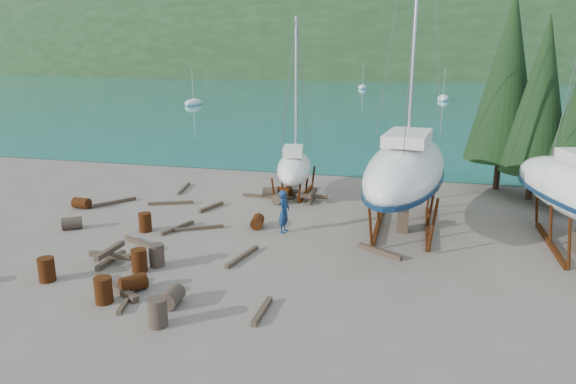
# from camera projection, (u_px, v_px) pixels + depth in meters

# --- Properties ---
(ground) EXTENTS (600.00, 600.00, 0.00)m
(ground) POSITION_uv_depth(u_px,v_px,m) (251.00, 256.00, 20.76)
(ground) COLOR #6A5F53
(ground) RESTS_ON ground
(bay_water) EXTENTS (700.00, 700.00, 0.00)m
(bay_water) POSITION_uv_depth(u_px,v_px,m) (414.00, 69.00, 315.49)
(bay_water) COLOR #1A6883
(bay_water) RESTS_ON ground
(far_hill) EXTENTS (800.00, 360.00, 110.00)m
(far_hill) POSITION_uv_depth(u_px,v_px,m) (414.00, 69.00, 320.17)
(far_hill) COLOR #1C3319
(far_hill) RESTS_ON ground
(far_house_left) EXTENTS (6.60, 5.60, 5.60)m
(far_house_left) POSITION_uv_depth(u_px,v_px,m) (259.00, 68.00, 212.30)
(far_house_left) COLOR beige
(far_house_left) RESTS_ON ground
(far_house_center) EXTENTS (6.60, 5.60, 5.60)m
(far_house_center) POSITION_uv_depth(u_px,v_px,m) (355.00, 69.00, 202.62)
(far_house_center) COLOR beige
(far_house_center) RESTS_ON ground
(far_house_right) EXTENTS (6.60, 5.60, 5.60)m
(far_house_right) POSITION_uv_depth(u_px,v_px,m) (490.00, 70.00, 190.53)
(far_house_right) COLOR beige
(far_house_right) RESTS_ON ground
(cypress_near_right) EXTENTS (3.60, 3.60, 10.00)m
(cypress_near_right) POSITION_uv_depth(u_px,v_px,m) (541.00, 95.00, 27.48)
(cypress_near_right) COLOR black
(cypress_near_right) RESTS_ON ground
(cypress_back_left) EXTENTS (4.14, 4.14, 11.50)m
(cypress_back_left) POSITION_uv_depth(u_px,v_px,m) (507.00, 77.00, 29.49)
(cypress_back_left) COLOR black
(cypress_back_left) RESTS_ON ground
(moored_boat_left) EXTENTS (2.00, 5.00, 6.05)m
(moored_boat_left) POSITION_uv_depth(u_px,v_px,m) (193.00, 103.00, 84.06)
(moored_boat_left) COLOR white
(moored_boat_left) RESTS_ON ground
(moored_boat_mid) EXTENTS (2.00, 5.00, 6.05)m
(moored_boat_mid) POSITION_uv_depth(u_px,v_px,m) (443.00, 98.00, 93.10)
(moored_boat_mid) COLOR white
(moored_boat_mid) RESTS_ON ground
(moored_boat_far) EXTENTS (2.00, 5.00, 6.05)m
(moored_boat_far) POSITION_uv_depth(u_px,v_px,m) (363.00, 87.00, 125.52)
(moored_boat_far) COLOR white
(moored_boat_far) RESTS_ON ground
(large_sailboat_near) EXTENTS (4.49, 11.46, 17.59)m
(large_sailboat_near) POSITION_uv_depth(u_px,v_px,m) (406.00, 168.00, 23.55)
(large_sailboat_near) COLOR white
(large_sailboat_near) RESTS_ON ground
(small_sailboat_shore) EXTENTS (3.06, 6.44, 9.91)m
(small_sailboat_shore) POSITION_uv_depth(u_px,v_px,m) (294.00, 167.00, 29.54)
(small_sailboat_shore) COLOR white
(small_sailboat_shore) RESTS_ON ground
(worker) EXTENTS (0.54, 0.76, 1.96)m
(worker) POSITION_uv_depth(u_px,v_px,m) (284.00, 212.00, 23.34)
(worker) COLOR navy
(worker) RESTS_ON ground
(drum_1) EXTENTS (0.63, 0.91, 0.58)m
(drum_1) POSITION_uv_depth(u_px,v_px,m) (172.00, 297.00, 16.59)
(drum_1) COLOR #2D2823
(drum_1) RESTS_ON ground
(drum_2) EXTENTS (0.91, 0.63, 0.58)m
(drum_2) POSITION_uv_depth(u_px,v_px,m) (82.00, 203.00, 27.17)
(drum_2) COLOR #542A0E
(drum_2) RESTS_ON ground
(drum_4) EXTENTS (1.01, 0.82, 0.58)m
(drum_4) POSITION_uv_depth(u_px,v_px,m) (284.00, 192.00, 29.33)
(drum_4) COLOR #542A0E
(drum_4) RESTS_ON ground
(drum_5) EXTENTS (0.58, 0.58, 0.88)m
(drum_5) POSITION_uv_depth(u_px,v_px,m) (157.00, 255.00, 19.67)
(drum_5) COLOR #2D2823
(drum_5) RESTS_ON ground
(drum_6) EXTENTS (0.73, 0.97, 0.58)m
(drum_6) POSITION_uv_depth(u_px,v_px,m) (257.00, 222.00, 24.13)
(drum_6) COLOR #542A0E
(drum_6) RESTS_ON ground
(drum_8) EXTENTS (0.58, 0.58, 0.88)m
(drum_8) POSITION_uv_depth(u_px,v_px,m) (145.00, 222.00, 23.58)
(drum_8) COLOR #542A0E
(drum_8) RESTS_ON ground
(drum_9) EXTENTS (1.01, 0.80, 0.58)m
(drum_9) POSITION_uv_depth(u_px,v_px,m) (270.00, 192.00, 29.35)
(drum_9) COLOR #2D2823
(drum_9) RESTS_ON ground
(drum_10) EXTENTS (0.58, 0.58, 0.88)m
(drum_10) POSITION_uv_depth(u_px,v_px,m) (103.00, 290.00, 16.74)
(drum_10) COLOR #542A0E
(drum_10) RESTS_ON ground
(drum_11) EXTENTS (0.79, 1.00, 0.58)m
(drum_11) POSITION_uv_depth(u_px,v_px,m) (280.00, 198.00, 28.15)
(drum_11) COLOR #2D2823
(drum_11) RESTS_ON ground
(drum_12) EXTENTS (1.00, 1.05, 0.58)m
(drum_12) POSITION_uv_depth(u_px,v_px,m) (133.00, 283.00, 17.60)
(drum_12) COLOR #542A0E
(drum_12) RESTS_ON ground
(drum_13) EXTENTS (0.58, 0.58, 0.88)m
(drum_13) POSITION_uv_depth(u_px,v_px,m) (47.00, 269.00, 18.36)
(drum_13) COLOR #542A0E
(drum_13) RESTS_ON ground
(drum_14) EXTENTS (0.58, 0.58, 0.88)m
(drum_14) POSITION_uv_depth(u_px,v_px,m) (139.00, 260.00, 19.16)
(drum_14) COLOR #542A0E
(drum_14) RESTS_ON ground
(drum_15) EXTENTS (1.05, 0.98, 0.58)m
(drum_15) POSITION_uv_depth(u_px,v_px,m) (72.00, 223.00, 23.91)
(drum_15) COLOR #2D2823
(drum_15) RESTS_ON ground
(drum_17) EXTENTS (0.58, 0.58, 0.88)m
(drum_17) POSITION_uv_depth(u_px,v_px,m) (158.00, 313.00, 15.28)
(drum_17) COLOR #2D2823
(drum_17) RESTS_ON ground
(timber_1) EXTENTS (1.89, 1.29, 0.19)m
(timber_1) POSITION_uv_depth(u_px,v_px,m) (380.00, 251.00, 20.97)
(timber_1) COLOR brown
(timber_1) RESTS_ON ground
(timber_2) EXTENTS (1.54, 2.22, 0.19)m
(timber_2) POSITION_uv_depth(u_px,v_px,m) (114.00, 202.00, 28.02)
(timber_2) COLOR brown
(timber_2) RESTS_ON ground
(timber_3) EXTENTS (0.84, 2.60, 0.15)m
(timber_3) POSITION_uv_depth(u_px,v_px,m) (131.00, 294.00, 17.25)
(timber_3) COLOR brown
(timber_3) RESTS_ON ground
(timber_4) EXTENTS (0.80, 2.03, 0.17)m
(timber_4) POSITION_uv_depth(u_px,v_px,m) (178.00, 228.00, 23.88)
(timber_4) COLOR brown
(timber_4) RESTS_ON ground
(timber_5) EXTENTS (0.62, 2.34, 0.16)m
(timber_5) POSITION_uv_depth(u_px,v_px,m) (242.00, 257.00, 20.47)
(timber_5) COLOR brown
(timber_5) RESTS_ON ground
(timber_7) EXTENTS (0.18, 1.74, 0.17)m
(timber_7) POSITION_uv_depth(u_px,v_px,m) (262.00, 311.00, 16.10)
(timber_7) COLOR brown
(timber_7) RESTS_ON ground
(timber_8) EXTENTS (0.71, 1.88, 0.19)m
(timber_8) POSITION_uv_depth(u_px,v_px,m) (211.00, 207.00, 27.14)
(timber_8) COLOR brown
(timber_8) RESTS_ON ground
(timber_10) EXTENTS (3.02, 0.19, 0.16)m
(timber_10) POSITION_uv_depth(u_px,v_px,m) (268.00, 197.00, 29.22)
(timber_10) COLOR brown
(timber_10) RESTS_ON ground
(timber_11) EXTENTS (2.04, 1.29, 0.15)m
(timber_11) POSITION_uv_depth(u_px,v_px,m) (199.00, 228.00, 23.88)
(timber_11) COLOR brown
(timber_11) RESTS_ON ground
(timber_12) EXTENTS (1.96, 0.98, 0.17)m
(timber_12) POSITION_uv_depth(u_px,v_px,m) (140.00, 243.00, 22.01)
(timber_12) COLOR brown
(timber_12) RESTS_ON ground
(timber_15) EXTENTS (0.64, 2.53, 0.15)m
(timber_15) POSITION_uv_depth(u_px,v_px,m) (184.00, 188.00, 31.06)
(timber_15) COLOR brown
(timber_15) RESTS_ON ground
(timber_16) EXTENTS (2.52, 1.58, 0.23)m
(timber_16) POSITION_uv_depth(u_px,v_px,m) (115.00, 287.00, 17.70)
(timber_16) COLOR brown
(timber_16) RESTS_ON ground
(timber_17) EXTENTS (2.32, 1.09, 0.16)m
(timber_17) POSITION_uv_depth(u_px,v_px,m) (171.00, 203.00, 27.93)
(timber_17) COLOR brown
(timber_17) RESTS_ON ground
(timber_pile_fore) EXTENTS (1.80, 1.80, 0.60)m
(timber_pile_fore) POSITION_uv_depth(u_px,v_px,m) (110.00, 255.00, 20.02)
(timber_pile_fore) COLOR brown
(timber_pile_fore) RESTS_ON ground
(timber_pile_aft) EXTENTS (1.80, 1.80, 0.60)m
(timber_pile_aft) POSITION_uv_depth(u_px,v_px,m) (312.00, 196.00, 28.46)
(timber_pile_aft) COLOR brown
(timber_pile_aft) RESTS_ON ground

